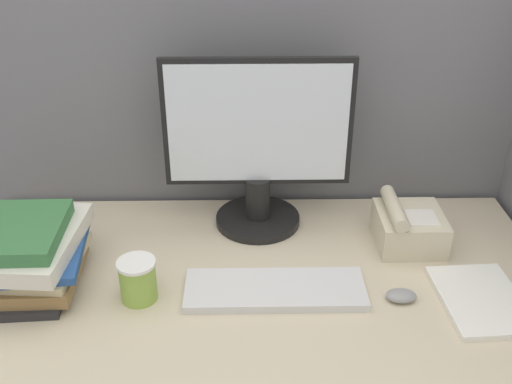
{
  "coord_description": "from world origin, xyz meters",
  "views": [
    {
      "loc": [
        -0.01,
        -0.78,
        1.6
      ],
      "look_at": [
        0.01,
        0.41,
        0.94
      ],
      "focal_mm": 42.0,
      "sensor_mm": 36.0,
      "label": 1
    }
  ],
  "objects_px": {
    "desk_telephone": "(408,227)",
    "coffee_cup": "(138,280)",
    "monitor": "(258,151)",
    "book_stack": "(28,254)",
    "mouse": "(401,296)",
    "keyboard": "(275,290)"
  },
  "relations": [
    {
      "from": "keyboard",
      "to": "mouse",
      "type": "bearing_deg",
      "value": -5.81
    },
    {
      "from": "coffee_cup",
      "to": "desk_telephone",
      "type": "height_order",
      "value": "desk_telephone"
    },
    {
      "from": "keyboard",
      "to": "coffee_cup",
      "type": "distance_m",
      "value": 0.31
    },
    {
      "from": "monitor",
      "to": "keyboard",
      "type": "xyz_separation_m",
      "value": [
        0.03,
        -0.31,
        -0.21
      ]
    },
    {
      "from": "monitor",
      "to": "book_stack",
      "type": "relative_size",
      "value": 1.56
    },
    {
      "from": "coffee_cup",
      "to": "book_stack",
      "type": "distance_m",
      "value": 0.27
    },
    {
      "from": "keyboard",
      "to": "mouse",
      "type": "height_order",
      "value": "mouse"
    },
    {
      "from": "coffee_cup",
      "to": "keyboard",
      "type": "bearing_deg",
      "value": 2.09
    },
    {
      "from": "book_stack",
      "to": "coffee_cup",
      "type": "bearing_deg",
      "value": -12.49
    },
    {
      "from": "coffee_cup",
      "to": "desk_telephone",
      "type": "distance_m",
      "value": 0.69
    },
    {
      "from": "mouse",
      "to": "book_stack",
      "type": "xyz_separation_m",
      "value": [
        -0.85,
        0.07,
        0.07
      ]
    },
    {
      "from": "monitor",
      "to": "mouse",
      "type": "relative_size",
      "value": 6.94
    },
    {
      "from": "keyboard",
      "to": "desk_telephone",
      "type": "relative_size",
      "value": 2.31
    },
    {
      "from": "keyboard",
      "to": "desk_telephone",
      "type": "xyz_separation_m",
      "value": [
        0.35,
        0.2,
        0.04
      ]
    },
    {
      "from": "monitor",
      "to": "book_stack",
      "type": "xyz_separation_m",
      "value": [
        -0.53,
        -0.27,
        -0.13
      ]
    },
    {
      "from": "keyboard",
      "to": "desk_telephone",
      "type": "height_order",
      "value": "desk_telephone"
    },
    {
      "from": "coffee_cup",
      "to": "book_stack",
      "type": "xyz_separation_m",
      "value": [
        -0.26,
        0.06,
        0.03
      ]
    },
    {
      "from": "desk_telephone",
      "to": "coffee_cup",
      "type": "bearing_deg",
      "value": -162.19
    },
    {
      "from": "keyboard",
      "to": "book_stack",
      "type": "height_order",
      "value": "book_stack"
    },
    {
      "from": "book_stack",
      "to": "desk_telephone",
      "type": "bearing_deg",
      "value": 9.59
    },
    {
      "from": "monitor",
      "to": "mouse",
      "type": "xyz_separation_m",
      "value": [
        0.32,
        -0.34,
        -0.2
      ]
    },
    {
      "from": "monitor",
      "to": "mouse",
      "type": "bearing_deg",
      "value": -47.04
    }
  ]
}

